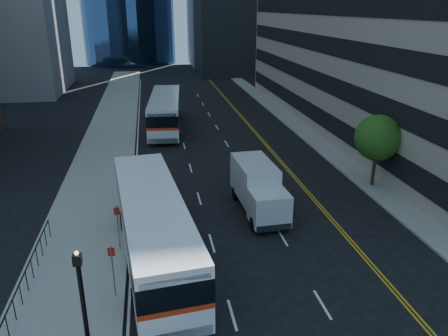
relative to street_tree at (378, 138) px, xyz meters
name	(u,v)px	position (x,y,z in m)	size (l,w,h in m)	color
ground	(284,257)	(-9.00, -8.00, -3.64)	(160.00, 160.00, 0.00)	black
sidewalk_west	(111,134)	(-19.50, 17.00, -3.57)	(5.00, 90.00, 0.15)	gray
sidewalk_east	(296,126)	(0.00, 17.00, -3.57)	(2.00, 90.00, 0.15)	gray
street_tree	(378,138)	(0.00, 0.00, 0.00)	(3.20, 3.20, 5.10)	#332114
lamp_post	(84,306)	(-18.00, -14.00, -0.92)	(0.28, 0.28, 4.56)	black
bus_front	(153,226)	(-15.60, -6.99, -1.77)	(4.36, 13.55, 3.43)	white
bus_rear	(165,111)	(-13.88, 18.44, -1.75)	(4.01, 13.61, 3.46)	silver
box_truck	(258,188)	(-9.08, -2.53, -2.05)	(2.44, 6.38, 3.01)	silver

